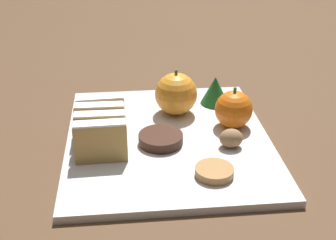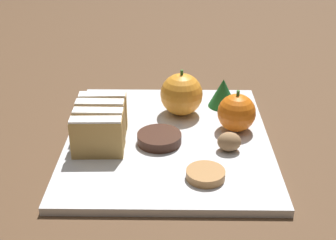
# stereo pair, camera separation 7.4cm
# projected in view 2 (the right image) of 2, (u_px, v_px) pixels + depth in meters

# --- Properties ---
(ground_plane) EXTENTS (6.00, 6.00, 0.00)m
(ground_plane) POSITION_uv_depth(u_px,v_px,m) (168.00, 143.00, 0.76)
(ground_plane) COLOR #513823
(serving_platter) EXTENTS (0.32, 0.37, 0.01)m
(serving_platter) POSITION_uv_depth(u_px,v_px,m) (168.00, 140.00, 0.75)
(serving_platter) COLOR silver
(serving_platter) RESTS_ON ground_plane
(stollen_slice_front) EXTENTS (0.08, 0.02, 0.06)m
(stollen_slice_front) POSITION_uv_depth(u_px,v_px,m) (97.00, 138.00, 0.69)
(stollen_slice_front) COLOR tan
(stollen_slice_front) RESTS_ON serving_platter
(stollen_slice_second) EXTENTS (0.08, 0.02, 0.06)m
(stollen_slice_second) POSITION_uv_depth(u_px,v_px,m) (99.00, 128.00, 0.71)
(stollen_slice_second) COLOR tan
(stollen_slice_second) RESTS_ON serving_platter
(stollen_slice_third) EXTENTS (0.08, 0.02, 0.06)m
(stollen_slice_third) POSITION_uv_depth(u_px,v_px,m) (101.00, 119.00, 0.74)
(stollen_slice_third) COLOR tan
(stollen_slice_third) RESTS_ON serving_platter
(stollen_slice_fourth) EXTENTS (0.08, 0.02, 0.06)m
(stollen_slice_fourth) POSITION_uv_depth(u_px,v_px,m) (103.00, 111.00, 0.76)
(stollen_slice_fourth) COLOR tan
(stollen_slice_fourth) RESTS_ON serving_platter
(orange_near) EXTENTS (0.07, 0.07, 0.08)m
(orange_near) POSITION_uv_depth(u_px,v_px,m) (181.00, 94.00, 0.81)
(orange_near) COLOR orange
(orange_near) RESTS_ON serving_platter
(orange_far) EXTENTS (0.06, 0.06, 0.07)m
(orange_far) POSITION_uv_depth(u_px,v_px,m) (237.00, 113.00, 0.76)
(orange_far) COLOR orange
(orange_far) RESTS_ON serving_platter
(walnut) EXTENTS (0.04, 0.03, 0.03)m
(walnut) POSITION_uv_depth(u_px,v_px,m) (229.00, 142.00, 0.71)
(walnut) COLOR #8E6B47
(walnut) RESTS_ON serving_platter
(chocolate_cookie) EXTENTS (0.07, 0.07, 0.02)m
(chocolate_cookie) POSITION_uv_depth(u_px,v_px,m) (159.00, 138.00, 0.73)
(chocolate_cookie) COLOR #381E14
(chocolate_cookie) RESTS_ON serving_platter
(gingerbread_cookie) EXTENTS (0.05, 0.05, 0.01)m
(gingerbread_cookie) POSITION_uv_depth(u_px,v_px,m) (206.00, 174.00, 0.65)
(gingerbread_cookie) COLOR #A3703D
(gingerbread_cookie) RESTS_ON serving_platter
(evergreen_sprig) EXTENTS (0.05, 0.05, 0.05)m
(evergreen_sprig) POSITION_uv_depth(u_px,v_px,m) (223.00, 93.00, 0.84)
(evergreen_sprig) COLOR #195623
(evergreen_sprig) RESTS_ON serving_platter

